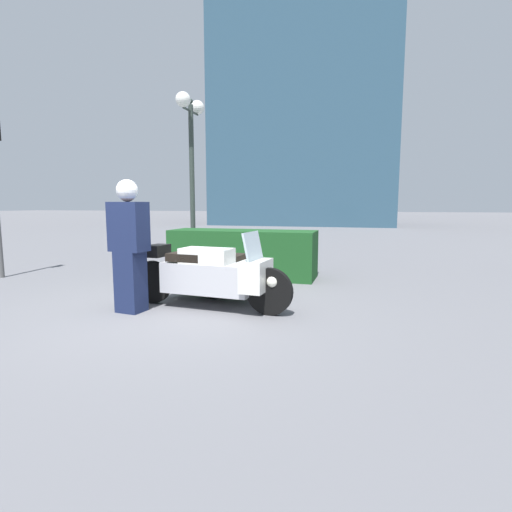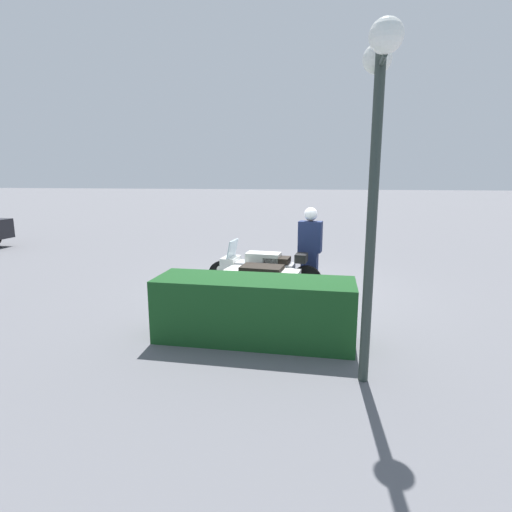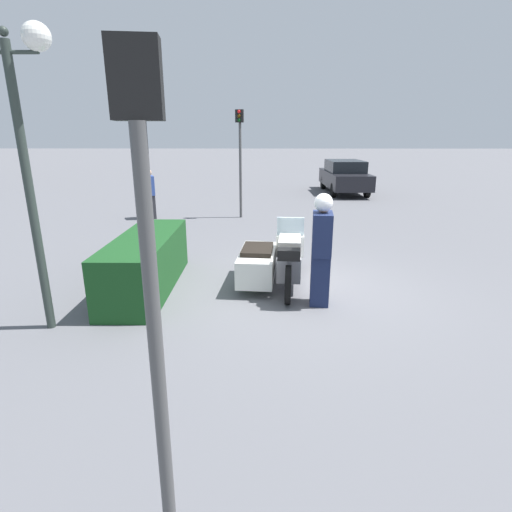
% 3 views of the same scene
% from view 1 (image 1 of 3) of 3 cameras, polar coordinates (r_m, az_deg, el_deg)
% --- Properties ---
extents(ground_plane, '(160.00, 160.00, 0.00)m').
position_cam_1_polar(ground_plane, '(6.00, -12.56, -7.64)').
color(ground_plane, slate).
extents(police_motorcycle, '(2.61, 1.37, 1.16)m').
position_cam_1_polar(police_motorcycle, '(6.21, -5.35, -2.57)').
color(police_motorcycle, black).
rests_on(police_motorcycle, ground).
extents(officer_rider, '(0.55, 0.37, 1.88)m').
position_cam_1_polar(officer_rider, '(5.93, -17.67, 1.78)').
color(officer_rider, '#192347').
rests_on(officer_rider, ground).
extents(hedge_bush_curbside, '(3.09, 0.95, 1.00)m').
position_cam_1_polar(hedge_bush_curbside, '(8.51, -1.92, 0.36)').
color(hedge_bush_curbside, '#19471E').
rests_on(hedge_bush_curbside, ground).
extents(twin_lamp_post, '(0.35, 1.14, 4.09)m').
position_cam_1_polar(twin_lamp_post, '(10.10, -9.24, 16.41)').
color(twin_lamp_post, '#2D3833').
rests_on(twin_lamp_post, ground).
extents(office_building_main, '(13.24, 9.20, 29.84)m').
position_cam_1_polar(office_building_main, '(34.97, 7.58, 29.85)').
color(office_building_main, '#2D4C60').
rests_on(office_building_main, ground).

